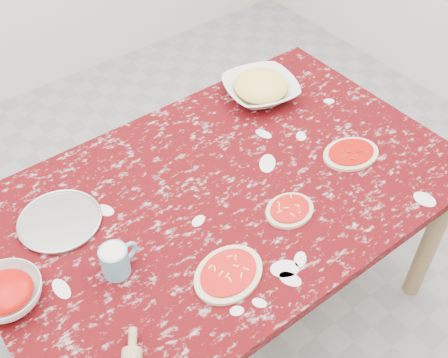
% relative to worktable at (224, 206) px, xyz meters
% --- Properties ---
extents(ground, '(4.00, 4.00, 0.00)m').
position_rel_worktable_xyz_m(ground, '(0.00, 0.00, -0.67)').
color(ground, gray).
extents(worktable, '(1.60, 1.00, 0.75)m').
position_rel_worktable_xyz_m(worktable, '(0.00, 0.00, 0.00)').
color(worktable, '#410508').
rests_on(worktable, ground).
extents(pizza_tray, '(0.32, 0.32, 0.01)m').
position_rel_worktable_xyz_m(pizza_tray, '(-0.50, 0.20, 0.09)').
color(pizza_tray, '#B2B2B7').
rests_on(pizza_tray, worktable).
extents(sauce_bowl, '(0.23, 0.23, 0.06)m').
position_rel_worktable_xyz_m(sauce_bowl, '(-0.74, 0.02, 0.11)').
color(sauce_bowl, white).
rests_on(sauce_bowl, worktable).
extents(cheese_bowl, '(0.35, 0.35, 0.07)m').
position_rel_worktable_xyz_m(cheese_bowl, '(0.43, 0.32, 0.12)').
color(cheese_bowl, white).
rests_on(cheese_bowl, worktable).
extents(flour_mug, '(0.12, 0.08, 0.10)m').
position_rel_worktable_xyz_m(flour_mug, '(-0.45, -0.07, 0.13)').
color(flour_mug, '#60A8C3').
rests_on(flour_mug, worktable).
extents(pizza_left, '(0.26, 0.22, 0.02)m').
position_rel_worktable_xyz_m(pizza_left, '(-0.20, -0.28, 0.09)').
color(pizza_left, beige).
rests_on(pizza_left, worktable).
extents(pizza_mid, '(0.17, 0.14, 0.02)m').
position_rel_worktable_xyz_m(pizza_mid, '(0.11, -0.21, 0.09)').
color(pizza_mid, beige).
rests_on(pizza_mid, worktable).
extents(pizza_right, '(0.23, 0.19, 0.02)m').
position_rel_worktable_xyz_m(pizza_right, '(0.46, -0.14, 0.09)').
color(pizza_right, beige).
rests_on(pizza_right, worktable).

